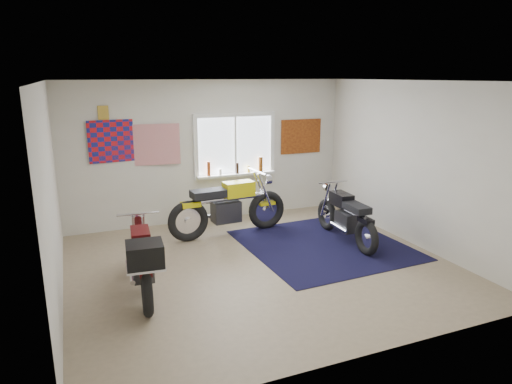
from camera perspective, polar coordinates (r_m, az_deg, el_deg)
name	(u,v)px	position (r m, az deg, el deg)	size (l,w,h in m)	color
ground	(261,266)	(6.94, 0.58, -9.18)	(5.50, 5.50, 0.00)	#9E896B
room_shell	(261,158)	(6.46, 0.61, 4.28)	(5.50, 5.50, 5.50)	white
navy_rug	(323,245)	(7.81, 8.42, -6.54)	(2.50, 2.60, 0.01)	black
window_assembly	(235,149)	(8.95, -2.62, 5.35)	(1.66, 0.17, 1.26)	white
oil_bottles	(240,167)	(8.98, -1.98, 3.17)	(1.16, 0.09, 0.30)	maroon
flag_display	(103,113)	(8.38, -18.56, 9.38)	(1.60, 0.10, 1.17)	red
triumph_poster	(301,136)	(9.52, 5.64, 6.93)	(0.90, 0.03, 0.70)	#A54C14
yellow_triumph	(228,208)	(8.10, -3.49, -1.99)	(2.24, 0.67, 1.13)	black
black_chrome_bike	(346,218)	(7.92, 11.16, -3.17)	(0.57, 1.88, 0.96)	black
maroon_tourer	(143,261)	(6.02, -13.95, -8.33)	(0.61, 1.88, 0.95)	black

